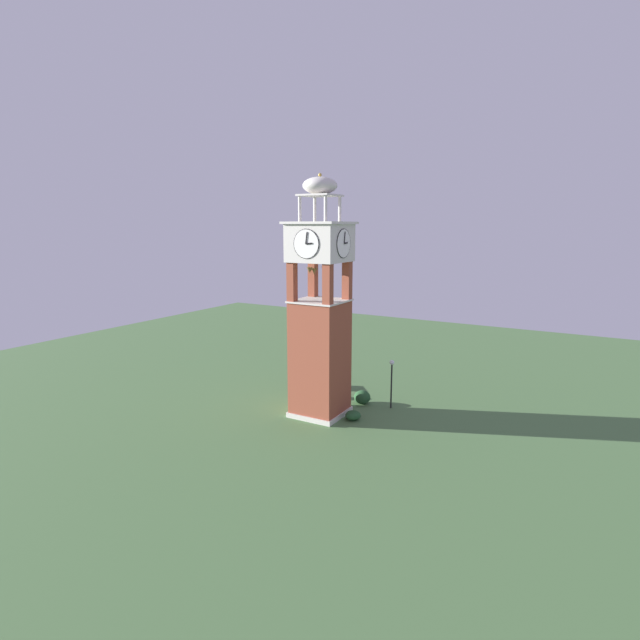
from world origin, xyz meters
The scene contains 8 objects.
ground centered at (0.00, 0.00, 0.00)m, with size 80.00×80.00×0.00m, color #476B3D.
clock_tower centered at (0.00, 0.00, 6.88)m, with size 3.96×3.96×16.94m.
park_bench centered at (2.55, -5.69, 0.48)m, with size 1.38×1.50×0.95m.
lamp_post centered at (-3.99, -3.75, 2.58)m, with size 0.36×0.36×3.71m.
trash_bin centered at (0.89, -3.66, 0.40)m, with size 0.52×0.52×0.80m, color #2D2D33.
shrub_near_entry centered at (-2.58, -0.20, 0.33)m, with size 1.09×1.09×0.66m, color #234C28.
shrub_left_of_tower centered at (-1.72, -3.51, 0.52)m, with size 1.26×1.26×1.04m, color #234C28.
shrub_behind_bench centered at (2.20, -2.99, 0.45)m, with size 1.30×1.30×0.90m, color #234C28.
Camera 1 is at (-17.50, 30.37, 13.48)m, focal length 28.52 mm.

